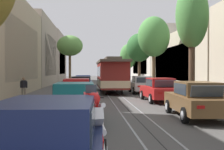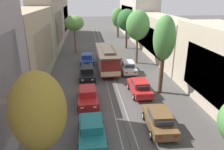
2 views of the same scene
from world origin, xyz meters
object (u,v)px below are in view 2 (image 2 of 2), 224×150
(parked_car_brown_second_right, at_px, (159,119))
(pedestrian_on_left_pavement, at_px, (50,80))
(street_tree_kerb_left_near, at_px, (39,112))
(street_tree_kerb_right_mid, at_px, (138,25))
(parked_car_red_mid_left, at_px, (88,96))
(street_tree_kerb_right_far, at_px, (118,18))
(street_tree_kerb_right_fourth, at_px, (127,20))
(parked_car_white_fourth_right, at_px, (128,67))
(parked_car_red_mid_right, at_px, (140,87))
(cable_car_trolley, at_px, (107,59))
(parked_car_blue_fifth_left, at_px, (87,59))
(street_tree_kerb_left_second, at_px, (74,23))
(parked_car_black_fourth_left, at_px, (87,73))
(street_tree_kerb_right_second, at_px, (164,40))
(parked_car_teal_second_left, at_px, (92,130))

(parked_car_brown_second_right, height_order, pedestrian_on_left_pavement, parked_car_brown_second_right)
(street_tree_kerb_left_near, relative_size, street_tree_kerb_right_mid, 0.84)
(parked_car_red_mid_left, relative_size, street_tree_kerb_right_far, 0.61)
(parked_car_brown_second_right, distance_m, street_tree_kerb_right_fourth, 27.50)
(parked_car_white_fourth_right, height_order, street_tree_kerb_left_near, street_tree_kerb_left_near)
(parked_car_red_mid_right, xyz_separation_m, parked_car_white_fourth_right, (0.07, 6.79, 0.00))
(parked_car_red_mid_right, relative_size, cable_car_trolley, 0.48)
(parked_car_brown_second_right, bearing_deg, parked_car_blue_fifth_left, 107.12)
(parked_car_red_mid_right, distance_m, pedestrian_on_left_pavement, 10.16)
(parked_car_red_mid_right, distance_m, street_tree_kerb_left_second, 19.87)
(parked_car_red_mid_left, xyz_separation_m, pedestrian_on_left_pavement, (-4.22, 4.54, 0.08))
(parked_car_black_fourth_left, xyz_separation_m, cable_car_trolley, (2.78, 2.67, 0.86))
(parked_car_brown_second_right, bearing_deg, street_tree_kerb_right_second, 70.35)
(pedestrian_on_left_pavement, bearing_deg, street_tree_kerb_left_near, -82.02)
(street_tree_kerb_left_near, bearing_deg, parked_car_black_fourth_left, 81.72)
(parked_car_black_fourth_left, relative_size, street_tree_kerb_left_second, 0.65)
(parked_car_teal_second_left, distance_m, street_tree_kerb_left_second, 25.42)
(parked_car_red_mid_left, relative_size, parked_car_white_fourth_right, 1.00)
(parked_car_teal_second_left, relative_size, street_tree_kerb_left_second, 0.65)
(parked_car_black_fourth_left, xyz_separation_m, parked_car_red_mid_right, (5.43, -4.99, 0.00))
(parked_car_red_mid_left, height_order, parked_car_white_fourth_right, same)
(parked_car_red_mid_left, height_order, street_tree_kerb_left_second, street_tree_kerb_left_second)
(parked_car_black_fourth_left, height_order, street_tree_kerb_left_second, street_tree_kerb_left_second)
(street_tree_kerb_right_far, bearing_deg, parked_car_blue_fifth_left, -110.24)
(parked_car_red_mid_left, distance_m, street_tree_kerb_right_fourth, 23.98)
(cable_car_trolley, bearing_deg, street_tree_kerb_right_fourth, 68.79)
(parked_car_red_mid_left, xyz_separation_m, parked_car_red_mid_right, (5.45, 1.44, 0.00))
(street_tree_kerb_right_mid, height_order, cable_car_trolley, street_tree_kerb_right_mid)
(street_tree_kerb_left_near, relative_size, street_tree_kerb_right_second, 0.83)
(street_tree_kerb_right_far, bearing_deg, pedestrian_on_left_pavement, -112.40)
(parked_car_red_mid_left, bearing_deg, cable_car_trolley, 72.86)
(parked_car_teal_second_left, bearing_deg, parked_car_red_mid_left, 92.07)
(street_tree_kerb_right_mid, bearing_deg, street_tree_kerb_left_near, -114.61)
(street_tree_kerb_right_mid, bearing_deg, street_tree_kerb_left_second, 143.47)
(parked_car_blue_fifth_left, distance_m, pedestrian_on_left_pavement, 9.20)
(street_tree_kerb_left_near, distance_m, street_tree_kerb_right_second, 14.86)
(parked_car_red_mid_left, bearing_deg, street_tree_kerb_right_second, 11.50)
(cable_car_trolley, bearing_deg, street_tree_kerb_right_far, 78.36)
(street_tree_kerb_right_mid, height_order, street_tree_kerb_right_far, street_tree_kerb_right_mid)
(parked_car_brown_second_right, xyz_separation_m, street_tree_kerb_left_second, (-7.33, 24.16, 4.53))
(parked_car_red_mid_right, xyz_separation_m, street_tree_kerb_right_second, (2.28, 0.13, 4.94))
(parked_car_red_mid_left, distance_m, parked_car_black_fourth_left, 6.44)
(parked_car_black_fourth_left, bearing_deg, parked_car_teal_second_left, -89.16)
(parked_car_black_fourth_left, bearing_deg, cable_car_trolley, 43.84)
(parked_car_teal_second_left, xyz_separation_m, street_tree_kerb_right_second, (7.53, 7.16, 4.94))
(parked_car_teal_second_left, distance_m, street_tree_kerb_left_near, 5.96)
(parked_car_blue_fifth_left, height_order, parked_car_white_fourth_right, same)
(street_tree_kerb_right_second, relative_size, street_tree_kerb_right_mid, 1.02)
(parked_car_white_fourth_right, bearing_deg, street_tree_kerb_right_second, -71.64)
(parked_car_red_mid_left, xyz_separation_m, street_tree_kerb_right_fourth, (7.88, 22.18, 4.60))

